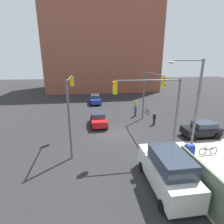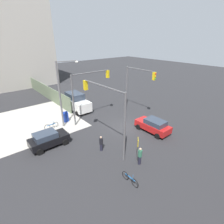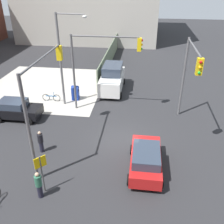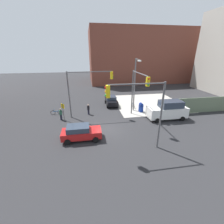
% 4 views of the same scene
% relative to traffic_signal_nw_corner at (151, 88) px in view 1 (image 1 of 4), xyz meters
% --- Properties ---
extents(ground_plane, '(120.00, 120.00, 0.00)m').
position_rel_traffic_signal_nw_corner_xyz_m(ground_plane, '(2.07, -4.50, -4.68)').
color(ground_plane, '#28282B').
extents(building_brick_west, '(16.00, 28.00, 21.12)m').
position_rel_traffic_signal_nw_corner_xyz_m(building_brick_west, '(-29.93, -3.19, 5.88)').
color(building_brick_west, '#93513D').
rests_on(building_brick_west, ground).
extents(traffic_signal_nw_corner, '(6.28, 0.36, 6.50)m').
position_rel_traffic_signal_nw_corner_xyz_m(traffic_signal_nw_corner, '(0.00, 0.00, 0.00)').
color(traffic_signal_nw_corner, '#59595B').
rests_on(traffic_signal_nw_corner, ground).
extents(traffic_signal_se_corner, '(5.21, 0.36, 6.50)m').
position_rel_traffic_signal_nw_corner_xyz_m(traffic_signal_se_corner, '(4.60, -9.00, -0.06)').
color(traffic_signal_se_corner, '#59595B').
rests_on(traffic_signal_se_corner, ground).
extents(traffic_signal_ne_corner, '(0.36, 5.72, 6.50)m').
position_rel_traffic_signal_nw_corner_xyz_m(traffic_signal_ne_corner, '(6.57, -2.19, -0.03)').
color(traffic_signal_ne_corner, '#59595B').
rests_on(traffic_signal_ne_corner, ground).
extents(street_lamp_corner, '(0.68, 2.66, 8.00)m').
position_rel_traffic_signal_nw_corner_xyz_m(street_lamp_corner, '(7.23, 0.93, 0.02)').
color(street_lamp_corner, slate).
rests_on(street_lamp_corner, ground).
extents(warning_sign_two_way, '(0.48, 0.48, 2.40)m').
position_rel_traffic_signal_nw_corner_xyz_m(warning_sign_two_way, '(-3.33, -0.78, -3.04)').
color(warning_sign_two_way, '#4C4C4C').
rests_on(warning_sign_two_way, ground).
extents(mailbox_blue, '(0.56, 0.64, 1.43)m').
position_rel_traffic_signal_nw_corner_xyz_m(mailbox_blue, '(8.27, 0.50, -3.91)').
color(mailbox_blue, navy).
rests_on(mailbox_blue, ground).
extents(coupe_blue, '(4.26, 2.02, 1.62)m').
position_rel_traffic_signal_nw_corner_xyz_m(coupe_blue, '(-12.21, -6.10, -3.83)').
color(coupe_blue, '#1E389E').
rests_on(coupe_blue, ground).
extents(hatchback_black, '(2.02, 3.84, 1.62)m').
position_rel_traffic_signal_nw_corner_xyz_m(hatchback_black, '(4.15, 4.41, -3.84)').
color(hatchback_black, black).
rests_on(hatchback_black, ground).
extents(sedan_red, '(4.16, 2.02, 1.62)m').
position_rel_traffic_signal_nw_corner_xyz_m(sedan_red, '(-0.87, -6.25, -3.83)').
color(sedan_red, '#B21919').
rests_on(sedan_red, ground).
extents(van_white_delivery, '(5.40, 2.32, 2.62)m').
position_rel_traffic_signal_nw_corner_xyz_m(van_white_delivery, '(11.01, -2.70, -3.40)').
color(van_white_delivery, white).
rests_on(van_white_delivery, ground).
extents(pedestrian_crossing, '(0.36, 0.36, 1.60)m').
position_rel_traffic_signal_nw_corner_xyz_m(pedestrian_crossing, '(0.07, 0.70, -3.85)').
color(pedestrian_crossing, black).
rests_on(pedestrian_crossing, ground).
extents(pedestrian_waiting, '(0.36, 0.36, 1.68)m').
position_rel_traffic_signal_nw_corner_xyz_m(pedestrian_waiting, '(-3.73, -0.70, -3.80)').
color(pedestrian_waiting, '#2D664C').
rests_on(pedestrian_waiting, ground).
extents(bicycle_leaning_on_fence, '(0.05, 1.75, 0.97)m').
position_rel_traffic_signal_nw_corner_xyz_m(bicycle_leaning_on_fence, '(7.67, 2.70, -4.33)').
color(bicycle_leaning_on_fence, black).
rests_on(bicycle_leaning_on_fence, ground).
extents(bicycle_at_crosswalk, '(1.75, 0.05, 0.97)m').
position_rel_traffic_signal_nw_corner_xyz_m(bicycle_at_crosswalk, '(-4.73, 1.50, -4.33)').
color(bicycle_at_crosswalk, black).
rests_on(bicycle_at_crosswalk, ground).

